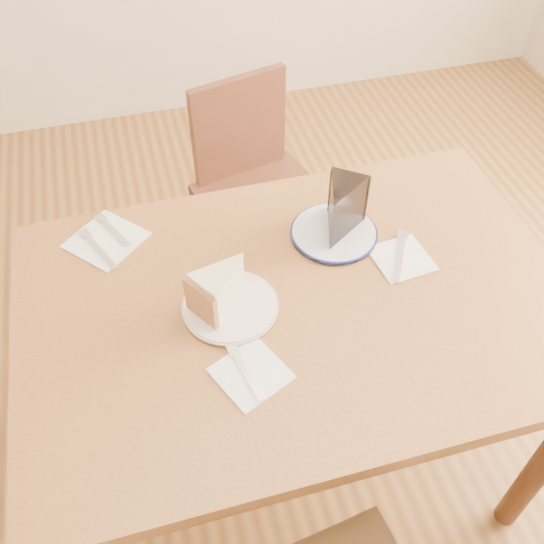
{
  "coord_description": "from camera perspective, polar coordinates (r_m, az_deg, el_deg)",
  "views": [
    {
      "loc": [
        -0.28,
        -0.79,
        1.75
      ],
      "look_at": [
        -0.05,
        0.05,
        0.8
      ],
      "focal_mm": 40.0,
      "sensor_mm": 36.0,
      "label": 1
    }
  ],
  "objects": [
    {
      "name": "napkin_spare",
      "position": [
        1.48,
        -15.33,
        2.93
      ],
      "size": [
        0.21,
        0.21,
        0.0
      ],
      "primitive_type": "cube",
      "rotation": [
        0.0,
        0.0,
        0.73
      ],
      "color": "white",
      "rests_on": "table"
    },
    {
      "name": "knife_navy",
      "position": [
        1.42,
        11.93,
        1.55
      ],
      "size": [
        0.1,
        0.16,
        0.0
      ],
      "primitive_type": "cube",
      "rotation": [
        0.0,
        0.0,
        -0.52
      ],
      "color": "silver",
      "rests_on": "napkin_navy"
    },
    {
      "name": "carrot_cake",
      "position": [
        1.26,
        -4.56,
        -1.37
      ],
      "size": [
        0.15,
        0.13,
        0.09
      ],
      "primitive_type": null,
      "rotation": [
        0.0,
        0.0,
        -1.02
      ],
      "color": "white",
      "rests_on": "plate_cream"
    },
    {
      "name": "plate_cream",
      "position": [
        1.29,
        -3.95,
        -3.26
      ],
      "size": [
        0.2,
        0.2,
        0.01
      ],
      "primitive_type": "cylinder",
      "color": "white",
      "rests_on": "table"
    },
    {
      "name": "napkin_cream",
      "position": [
        1.19,
        -1.98,
        -9.53
      ],
      "size": [
        0.17,
        0.17,
        0.0
      ],
      "primitive_type": "cube",
      "rotation": [
        0.0,
        0.0,
        0.42
      ],
      "color": "white",
      "rests_on": "table"
    },
    {
      "name": "napkin_navy",
      "position": [
        1.42,
        12.11,
        1.23
      ],
      "size": [
        0.14,
        0.14,
        0.0
      ],
      "primitive_type": "cube",
      "rotation": [
        0.0,
        0.0,
        0.1
      ],
      "color": "white",
      "rests_on": "table"
    },
    {
      "name": "ground",
      "position": [
        1.95,
        1.75,
        -16.83
      ],
      "size": [
        4.0,
        4.0,
        0.0
      ],
      "primitive_type": "plane",
      "color": "#543416",
      "rests_on": "ground"
    },
    {
      "name": "fork_cream",
      "position": [
        1.19,
        -2.46,
        -9.4
      ],
      "size": [
        0.04,
        0.14,
        0.0
      ],
      "primitive_type": "cube",
      "rotation": [
        0.0,
        0.0,
        0.21
      ],
      "color": "silver",
      "rests_on": "napkin_cream"
    },
    {
      "name": "table",
      "position": [
        1.39,
        2.36,
        -5.15
      ],
      "size": [
        1.2,
        0.8,
        0.75
      ],
      "color": "#583418",
      "rests_on": "ground"
    },
    {
      "name": "chair_far",
      "position": [
        2.05,
        -1.27,
        7.77
      ],
      "size": [
        0.48,
        0.48,
        0.79
      ],
      "rotation": [
        0.0,
        0.0,
        3.4
      ],
      "color": "#361910",
      "rests_on": "ground"
    },
    {
      "name": "plate_navy",
      "position": [
        1.45,
        5.84,
        3.67
      ],
      "size": [
        0.2,
        0.2,
        0.01
      ],
      "primitive_type": "cylinder",
      "color": "white",
      "rests_on": "table"
    },
    {
      "name": "chocolate_cake",
      "position": [
        1.4,
        6.41,
        5.56
      ],
      "size": [
        0.15,
        0.16,
        0.12
      ],
      "primitive_type": null,
      "rotation": [
        0.0,
        0.0,
        2.49
      ],
      "color": "black",
      "rests_on": "plate_navy"
    },
    {
      "name": "fork_spare",
      "position": [
        1.5,
        -14.77,
        3.82
      ],
      "size": [
        0.07,
        0.13,
        0.0
      ],
      "primitive_type": "cube",
      "rotation": [
        0.0,
        0.0,
        0.44
      ],
      "color": "silver",
      "rests_on": "napkin_spare"
    },
    {
      "name": "knife_spare",
      "position": [
        1.46,
        -16.0,
        2.07
      ],
      "size": [
        0.08,
        0.15,
        0.0
      ],
      "primitive_type": "cube",
      "rotation": [
        0.0,
        0.0,
        0.41
      ],
      "color": "silver",
      "rests_on": "napkin_spare"
    }
  ]
}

